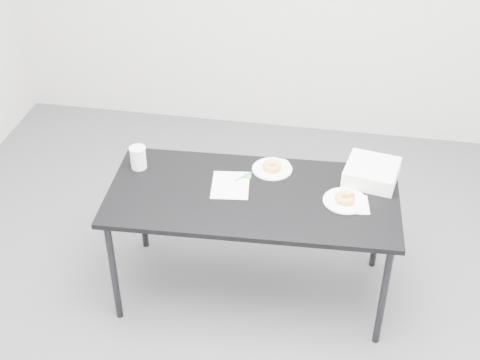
% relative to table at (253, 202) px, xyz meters
% --- Properties ---
extents(floor, '(4.00, 4.00, 0.00)m').
position_rel_table_xyz_m(floor, '(-0.16, -0.14, -0.64)').
color(floor, '#48484D').
rests_on(floor, ground).
extents(table, '(1.54, 0.78, 0.69)m').
position_rel_table_xyz_m(table, '(0.00, 0.00, 0.00)').
color(table, black).
rests_on(table, floor).
extents(scorecard, '(0.22, 0.27, 0.00)m').
position_rel_table_xyz_m(scorecard, '(-0.13, 0.05, 0.05)').
color(scorecard, white).
rests_on(scorecard, table).
extents(logo_patch, '(0.04, 0.04, 0.00)m').
position_rel_table_xyz_m(logo_patch, '(-0.05, 0.15, 0.06)').
color(logo_patch, green).
rests_on(logo_patch, scorecard).
extents(pen, '(0.08, 0.09, 0.01)m').
position_rel_table_xyz_m(pen, '(-0.07, 0.14, 0.06)').
color(pen, '#0E9A8B').
rests_on(pen, scorecard).
extents(napkin, '(0.18, 0.18, 0.00)m').
position_rel_table_xyz_m(napkin, '(0.52, -0.00, 0.05)').
color(napkin, white).
rests_on(napkin, table).
extents(plate_near, '(0.23, 0.23, 0.01)m').
position_rel_table_xyz_m(plate_near, '(0.48, 0.02, 0.06)').
color(plate_near, white).
rests_on(plate_near, napkin).
extents(donut_near, '(0.11, 0.11, 0.04)m').
position_rel_table_xyz_m(donut_near, '(0.48, 0.02, 0.08)').
color(donut_near, '#E59D48').
rests_on(donut_near, plate_near).
extents(plate_far, '(0.22, 0.22, 0.01)m').
position_rel_table_xyz_m(plate_far, '(0.07, 0.24, 0.06)').
color(plate_far, white).
rests_on(plate_far, table).
extents(donut_far, '(0.11, 0.11, 0.03)m').
position_rel_table_xyz_m(donut_far, '(0.07, 0.24, 0.08)').
color(donut_far, '#E59D48').
rests_on(donut_far, plate_far).
extents(coffee_cup, '(0.08, 0.08, 0.13)m').
position_rel_table_xyz_m(coffee_cup, '(-0.65, 0.13, 0.12)').
color(coffee_cup, white).
rests_on(coffee_cup, table).
extents(cup_lid, '(0.09, 0.09, 0.01)m').
position_rel_table_xyz_m(cup_lid, '(0.11, 0.29, 0.06)').
color(cup_lid, white).
rests_on(cup_lid, table).
extents(bakery_box, '(0.31, 0.31, 0.09)m').
position_rel_table_xyz_m(bakery_box, '(0.60, 0.24, 0.10)').
color(bakery_box, white).
rests_on(bakery_box, table).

